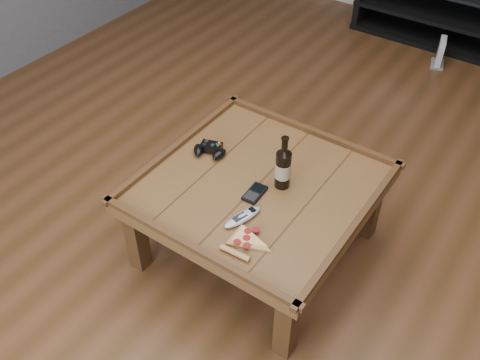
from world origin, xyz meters
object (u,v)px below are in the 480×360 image
Objects in this scene: coffee_table at (258,193)px; pizza_slice at (245,241)px; media_console at (445,12)px; game_console at (440,53)px; smartphone at (255,193)px; game_controller at (210,150)px; remote_control at (243,217)px; beer_bottle at (283,167)px.

coffee_table is 0.37m from pizza_slice.
media_console is 0.44m from game_console.
game_controller is at bearing 157.83° from smartphone.
pizza_slice is at bearing -87.21° from media_console.
remote_control reaches higher than pizza_slice.
media_console and game_controller have the same top height.
coffee_table is 0.10m from smartphone.
beer_bottle is 2.11× the size of smartphone.
smartphone is at bearing -108.16° from game_console.
beer_bottle is (0.09, -2.70, 0.32)m from media_console.
media_console reaches higher than pizza_slice.
remote_control is (0.07, -2.98, 0.22)m from media_console.
coffee_table is at bearing 122.97° from remote_control.
pizza_slice is at bearing -65.78° from coffee_table.
game_controller is (-0.32, -2.70, 0.23)m from media_console.
beer_bottle is at bearing -16.73° from game_controller.
media_console reaches higher than smartphone.
coffee_table is 0.33m from game_controller.
media_console is 6.92× the size of remote_control.
media_console is at bearing 87.21° from smartphone.
beer_bottle is 1.57× the size of game_controller.
beer_bottle reaches higher than coffee_table.
smartphone is (0.34, -0.12, -0.02)m from game_controller.
beer_bottle is 1.37× the size of remote_control.
game_console is (0.13, -0.39, -0.15)m from media_console.
beer_bottle is at bearing -88.01° from media_console.
coffee_table is 5.09× the size of remote_control.
coffee_table and pizza_slice have the same top height.
game_controller reaches higher than remote_control.
remote_control is at bearing -88.71° from media_console.
remote_control is (-0.03, -0.28, -0.10)m from beer_bottle.
pizza_slice is (0.47, -0.38, -0.01)m from game_controller.
game_controller is 1.34× the size of smartphone.
game_controller is 0.87× the size of remote_control.
game_console is (0.07, 2.59, -0.37)m from remote_control.
beer_bottle is at bearing 57.16° from smartphone.
coffee_table is 2.38m from game_console.
remote_control is at bearing 125.38° from pizza_slice.
beer_bottle is at bearing -106.57° from game_console.
remote_control is (-0.08, 0.10, 0.01)m from pizza_slice.
game_controller is 0.71× the size of pizza_slice.
remote_control is at bearing -95.36° from beer_bottle.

